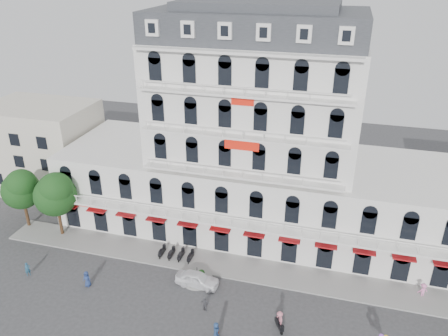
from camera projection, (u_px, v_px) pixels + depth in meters
ground at (208, 330)px, 38.32m from camera, size 120.00×120.00×0.00m
sidewalk at (233, 267)px, 46.11m from camera, size 53.00×4.00×0.16m
main_building at (254, 149)px, 49.69m from camera, size 45.00×15.00×25.80m
flank_building_west at (44, 147)px, 60.37m from camera, size 14.00×10.00×12.00m
traffic_island at (197, 278)px, 44.15m from camera, size 3.20×3.20×1.60m
parked_scooter_row at (176, 258)px, 47.50m from camera, size 4.40×1.80×1.10m
tree_west_outer at (21, 188)px, 50.96m from camera, size 4.50×4.48×7.76m
tree_west_inner at (55, 192)px, 49.17m from camera, size 4.76×4.76×8.25m
parked_car at (197, 279)px, 43.29m from camera, size 4.44×1.93×1.49m
rider_east at (216, 333)px, 36.58m from camera, size 0.67×1.70×2.18m
rider_center at (279, 320)px, 37.94m from camera, size 1.03×1.54×1.99m
pedestrian_left at (87, 279)px, 43.14m from camera, size 0.88×0.61×1.73m
pedestrian_mid at (205, 304)px, 40.13m from camera, size 0.90×0.43×1.50m
pedestrian_right at (423, 290)px, 41.75m from camera, size 1.15×0.93×1.55m
pedestrian_far at (28, 269)px, 44.65m from camera, size 0.64×0.65×1.52m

